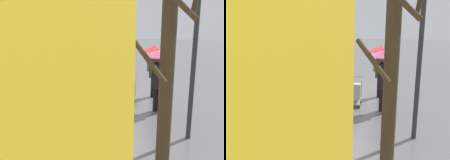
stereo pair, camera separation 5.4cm
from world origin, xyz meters
The scene contains 10 objects.
ground_plane centered at (0.00, 0.00, 0.00)m, with size 90.00×90.00×0.00m, color slate.
slush_patch_near_cluster centered at (3.79, -1.40, 0.00)m, with size 1.97×1.97×0.01m, color #999BA0.
slush_patch_under_van centered at (4.37, 0.10, 0.00)m, with size 1.47×1.47×0.01m, color #ADAFB5.
cargo_van_parked_right centered at (3.39, -0.82, 1.18)m, with size 2.35×5.41×2.60m.
shopping_cart_vendor centered at (-0.47, 1.00, 0.57)m, with size 0.74×0.93×1.04m.
hand_dolly_boxes centered at (0.46, 1.14, 0.49)m, with size 0.70×0.82×1.32m.
pedestrian_pink_side centered at (-1.05, -0.42, 1.57)m, with size 1.04×1.04×2.15m.
pedestrian_black_side centered at (-1.60, 1.17, 1.57)m, with size 1.04×1.04×2.15m.
bare_tree_near centered at (-2.67, 5.07, 1.91)m, with size 1.12×1.11×3.81m.
street_lamp centered at (-2.85, 2.79, 2.37)m, with size 0.28×0.28×3.86m.
Camera 2 is at (-3.46, 8.80, 2.87)m, focal length 37.88 mm.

